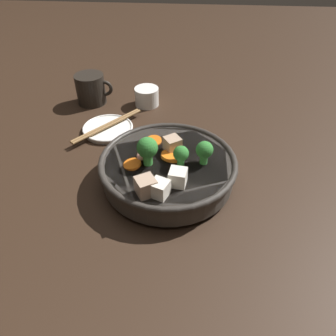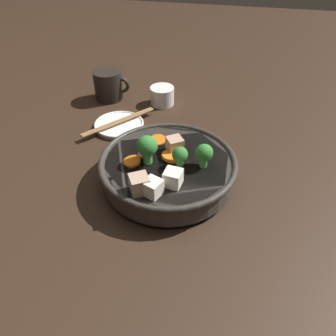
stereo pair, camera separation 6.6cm
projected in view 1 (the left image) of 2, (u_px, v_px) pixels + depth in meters
ground_plane at (168, 182)px, 0.69m from camera, size 3.00×3.00×0.00m
stirfry_bowl at (168, 167)px, 0.66m from camera, size 0.28×0.28×0.11m
side_saucer at (108, 129)px, 0.83m from camera, size 0.13×0.13×0.01m
tea_cup at (147, 96)px, 0.93m from camera, size 0.07×0.07×0.05m
dark_mug at (91, 89)px, 0.93m from camera, size 0.10×0.08×0.08m
chopsticks_pair at (107, 125)px, 0.82m from camera, size 0.15×0.17×0.01m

